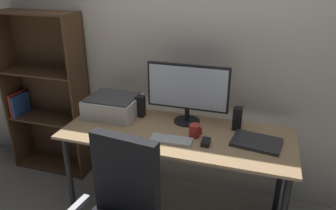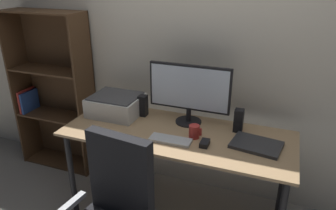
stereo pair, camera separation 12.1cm
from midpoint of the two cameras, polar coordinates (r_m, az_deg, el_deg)
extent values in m
cube|color=beige|center=(2.57, 6.94, 11.21)|extent=(6.40, 0.10, 2.60)
cube|color=tan|center=(2.31, 3.12, -5.19)|extent=(1.66, 0.66, 0.02)
cylinder|color=black|center=(2.61, -15.68, -11.93)|extent=(0.04, 0.04, 0.72)
cylinder|color=black|center=(2.99, -9.65, -6.57)|extent=(0.04, 0.04, 0.72)
cylinder|color=black|center=(2.65, 21.27, -12.14)|extent=(0.04, 0.04, 0.72)
cylinder|color=black|center=(2.45, 5.11, -2.99)|extent=(0.20, 0.20, 0.01)
cylinder|color=black|center=(2.43, 5.15, -1.80)|extent=(0.04, 0.04, 0.10)
cube|color=black|center=(2.35, 5.34, 3.14)|extent=(0.62, 0.03, 0.35)
cube|color=silver|center=(2.33, 5.24, 3.02)|extent=(0.59, 0.01, 0.32)
cube|color=#B7BABC|center=(2.18, 2.11, -6.34)|extent=(0.29, 0.12, 0.02)
cube|color=black|center=(2.15, 8.23, -6.85)|extent=(0.06, 0.10, 0.03)
cylinder|color=#B72D28|center=(2.22, 6.29, -4.78)|extent=(0.08, 0.08, 0.09)
cube|color=#B72D28|center=(2.21, 7.44, -4.86)|extent=(0.02, 0.01, 0.05)
cube|color=#2D2D30|center=(2.22, 17.13, -6.87)|extent=(0.35, 0.27, 0.02)
cube|color=black|center=(2.53, -3.18, -0.13)|extent=(0.06, 0.07, 0.17)
cube|color=black|center=(2.35, 14.04, -2.74)|extent=(0.06, 0.07, 0.17)
cube|color=silver|center=(2.58, -8.00, -0.06)|extent=(0.40, 0.34, 0.15)
cube|color=#424244|center=(2.55, -8.10, 1.61)|extent=(0.37, 0.31, 0.01)
cube|color=black|center=(1.85, -6.66, -12.58)|extent=(0.41, 0.12, 0.52)
cube|color=#B7BABC|center=(1.96, -15.77, -17.20)|extent=(0.07, 0.26, 0.03)
cube|color=#4C331E|center=(3.39, -23.85, 2.70)|extent=(0.02, 0.28, 1.51)
cube|color=#4C331E|center=(2.93, -13.33, 1.09)|extent=(0.02, 0.28, 1.51)
cube|color=#4C331E|center=(3.24, -17.51, 2.77)|extent=(0.76, 0.01, 1.51)
cube|color=#4C331E|center=(3.47, -17.38, -9.59)|extent=(0.72, 0.26, 0.02)
cube|color=#4C331E|center=(3.23, -18.46, -1.78)|extent=(0.72, 0.26, 0.02)
cube|color=#4C331E|center=(3.08, -19.51, 5.89)|extent=(0.72, 0.26, 0.02)
cube|color=#4C331E|center=(2.98, -20.87, 15.46)|extent=(0.72, 0.26, 0.02)
cube|color=#B22D28|center=(3.39, -23.07, 0.83)|extent=(0.02, 0.22, 0.22)
cube|color=#28478C|center=(3.37, -22.70, 0.64)|extent=(0.02, 0.22, 0.20)
camera|label=1|loc=(0.06, -88.41, 0.68)|focal=33.87mm
camera|label=2|loc=(0.06, 91.59, -0.68)|focal=33.87mm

